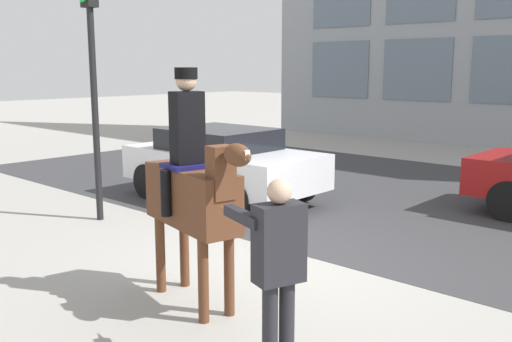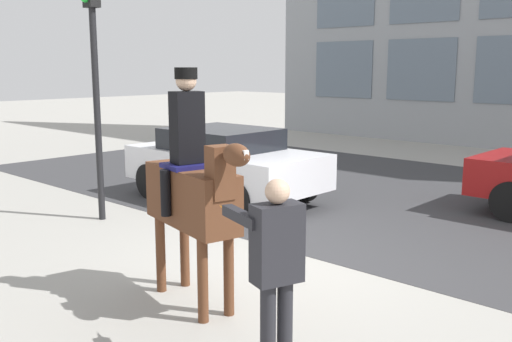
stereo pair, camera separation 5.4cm
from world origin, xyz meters
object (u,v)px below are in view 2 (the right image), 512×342
at_px(pedestrian_bystander, 275,264).
at_px(street_car_near_lane, 224,162).
at_px(traffic_light, 93,51).
at_px(mounted_horse_lead, 193,189).

xyz_separation_m(pedestrian_bystander, street_car_near_lane, (-4.99, 4.29, -0.24)).
xyz_separation_m(pedestrian_bystander, traffic_light, (-5.51, 1.85, 1.82)).
relative_size(street_car_near_lane, traffic_light, 0.93).
bearing_deg(street_car_near_lane, pedestrian_bystander, -40.68).
bearing_deg(pedestrian_bystander, street_car_near_lane, -21.55).
height_order(mounted_horse_lead, traffic_light, traffic_light).
bearing_deg(mounted_horse_lead, traffic_light, 174.90).
relative_size(pedestrian_bystander, traffic_light, 0.40).
distance_m(pedestrian_bystander, street_car_near_lane, 6.59).
bearing_deg(traffic_light, pedestrian_bystander, -18.61).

